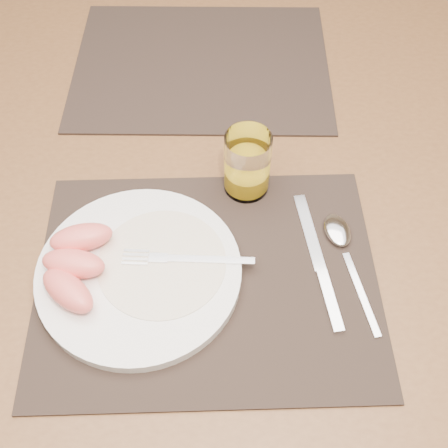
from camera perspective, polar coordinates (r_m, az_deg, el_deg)
ground at (r=1.52m, az=-0.77°, el=-12.66°), size 5.00×5.00×0.00m
table at (r=0.94m, az=-1.21°, el=3.42°), size 1.40×0.90×0.75m
placemat_near at (r=0.75m, az=-1.70°, el=-5.56°), size 0.46×0.36×0.00m
placemat_far at (r=1.04m, az=-2.28°, el=15.85°), size 0.45×0.36×0.00m
plate at (r=0.75m, az=-8.61°, el=-4.87°), size 0.27×0.27×0.02m
plate_dressing at (r=0.74m, az=-6.33°, el=-3.89°), size 0.17×0.17×0.00m
fork at (r=0.74m, az=-4.85°, el=-3.54°), size 0.18×0.03×0.00m
knife at (r=0.76m, az=9.82°, el=-4.67°), size 0.05×0.22×0.01m
spoon at (r=0.79m, az=11.76°, el=-1.50°), size 0.06×0.19×0.01m
juice_glass at (r=0.80m, az=2.36°, el=5.90°), size 0.07×0.07×0.10m
grapefruit_wedges at (r=0.74m, az=-14.96°, el=-3.88°), size 0.09×0.15×0.03m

